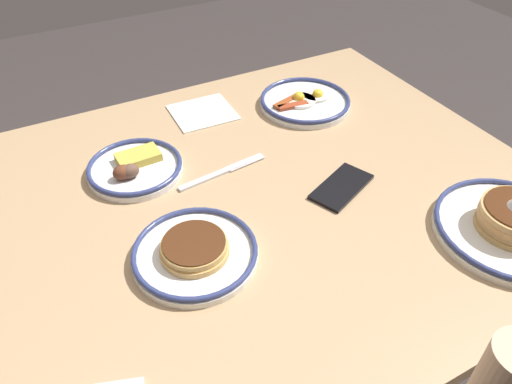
{
  "coord_description": "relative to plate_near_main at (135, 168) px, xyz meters",
  "views": [
    {
      "loc": [
        0.38,
        0.67,
        1.37
      ],
      "look_at": [
        0.04,
        0.03,
        0.75
      ],
      "focal_mm": 34.42,
      "sensor_mm": 36.0,
      "label": 1
    }
  ],
  "objects": [
    {
      "name": "paper_napkin",
      "position": [
        -0.23,
        -0.16,
        -0.01
      ],
      "size": [
        0.15,
        0.15,
        0.0
      ],
      "primitive_type": "cube",
      "rotation": [
        0.0,
        0.0,
        -0.04
      ],
      "color": "white",
      "rests_on": "dining_table"
    },
    {
      "name": "butter_knife",
      "position": [
        -0.17,
        0.09,
        -0.01
      ],
      "size": [
        0.21,
        0.04,
        0.01
      ],
      "color": "silver",
      "rests_on": "dining_table"
    },
    {
      "name": "plate_far_side",
      "position": [
        -0.56,
        0.5,
        0.01
      ],
      "size": [
        0.28,
        0.28,
        0.1
      ],
      "color": "white",
      "rests_on": "dining_table"
    },
    {
      "name": "dining_table",
      "position": [
        -0.22,
        0.18,
        -0.13
      ],
      "size": [
        1.13,
        0.97,
        0.72
      ],
      "color": "tan",
      "rests_on": "ground_plane"
    },
    {
      "name": "cell_phone",
      "position": [
        -0.36,
        0.25,
        -0.01
      ],
      "size": [
        0.16,
        0.12,
        0.01
      ],
      "primitive_type": "cube",
      "rotation": [
        0.0,
        0.0,
        0.4
      ],
      "color": "black",
      "rests_on": "dining_table"
    },
    {
      "name": "ground_plane",
      "position": [
        -0.22,
        0.18,
        -0.74
      ],
      "size": [
        6.0,
        6.0,
        0.0
      ],
      "primitive_type": "plane",
      "color": "#37302F"
    },
    {
      "name": "plate_near_main",
      "position": [
        0.0,
        0.0,
        0.0
      ],
      "size": [
        0.2,
        0.2,
        0.05
      ],
      "color": "white",
      "rests_on": "dining_table"
    },
    {
      "name": "plate_far_companion",
      "position": [
        -0.02,
        0.29,
        0.0
      ],
      "size": [
        0.22,
        0.22,
        0.04
      ],
      "color": "white",
      "rests_on": "dining_table"
    },
    {
      "name": "plate_center_pancakes",
      "position": [
        -0.47,
        -0.07,
        -0.0
      ],
      "size": [
        0.23,
        0.23,
        0.04
      ],
      "color": "white",
      "rests_on": "dining_table"
    }
  ]
}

